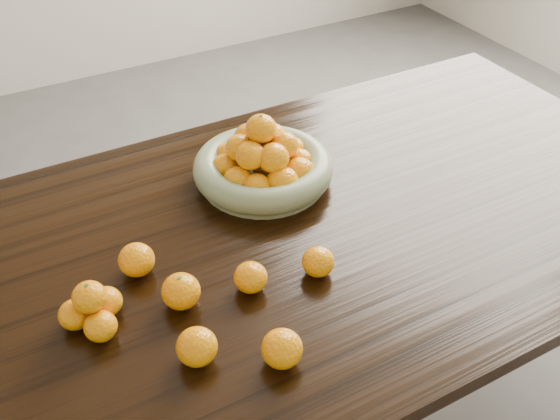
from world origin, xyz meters
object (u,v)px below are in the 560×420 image
orange_pyramid (93,310)px  loose_orange_0 (181,291)px  fruit_bowl (263,164)px  dining_table (285,260)px

orange_pyramid → loose_orange_0: orange_pyramid is taller
fruit_bowl → loose_orange_0: size_ratio=4.48×
orange_pyramid → loose_orange_0: 0.16m
loose_orange_0 → fruit_bowl: bearing=41.5°
dining_table → orange_pyramid: (-0.44, -0.07, 0.13)m
fruit_bowl → orange_pyramid: (-0.48, -0.26, -0.01)m
dining_table → orange_pyramid: size_ratio=16.57×
fruit_bowl → orange_pyramid: bearing=-152.0°
loose_orange_0 → orange_pyramid: bearing=169.8°
orange_pyramid → dining_table: bearing=8.9°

